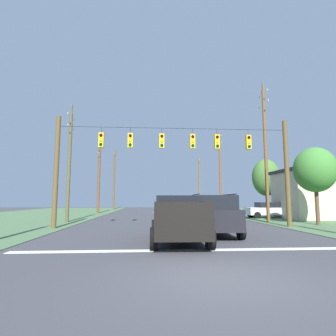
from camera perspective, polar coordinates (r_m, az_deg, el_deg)
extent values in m
plane|color=#3D3D42|center=(6.81, 10.95, -21.56)|extent=(120.00, 120.00, 0.00)
cube|color=white|center=(10.09, 5.76, -16.67)|extent=(12.87, 0.45, 0.01)
cube|color=white|center=(15.98, 2.07, -12.97)|extent=(2.50, 0.15, 0.01)
cube|color=white|center=(23.02, 0.20, -11.04)|extent=(2.50, 0.15, 0.01)
cube|color=white|center=(28.49, -0.60, -10.19)|extent=(2.50, 0.15, 0.01)
cube|color=white|center=(38.43, -1.47, -9.27)|extent=(2.50, 0.15, 0.01)
cube|color=white|center=(43.01, -1.73, -8.99)|extent=(2.50, 0.15, 0.01)
cylinder|color=brown|center=(18.53, -22.31, -0.62)|extent=(0.30, 0.30, 7.10)
cylinder|color=brown|center=(19.81, 23.59, -0.92)|extent=(0.30, 0.30, 7.10)
cylinder|color=black|center=(18.17, 1.42, 8.28)|extent=(14.99, 0.02, 0.02)
cylinder|color=black|center=(18.32, -13.71, 7.73)|extent=(0.02, 0.02, 0.39)
cube|color=yellow|center=(18.17, -13.76, 5.69)|extent=(0.32, 0.24, 0.95)
cylinder|color=#310503|center=(18.10, -13.81, 6.69)|extent=(0.20, 0.04, 0.20)
cylinder|color=orange|center=(18.03, -13.84, 5.76)|extent=(0.20, 0.04, 0.20)
cylinder|color=black|center=(17.97, -13.87, 4.83)|extent=(0.20, 0.04, 0.20)
cylinder|color=black|center=(18.10, -7.84, 7.78)|extent=(0.02, 0.02, 0.39)
cube|color=yellow|center=(17.94, -7.87, 5.71)|extent=(0.32, 0.24, 0.95)
cylinder|color=#310503|center=(17.87, -7.89, 6.73)|extent=(0.20, 0.04, 0.20)
cylinder|color=orange|center=(17.80, -7.90, 5.79)|extent=(0.20, 0.04, 0.20)
cylinder|color=black|center=(17.74, -7.92, 4.84)|extent=(0.20, 0.04, 0.20)
cylinder|color=black|center=(18.07, -1.31, 7.74)|extent=(0.02, 0.02, 0.39)
cube|color=yellow|center=(17.91, -1.32, 5.67)|extent=(0.32, 0.24, 0.95)
cylinder|color=#310503|center=(17.84, -1.30, 6.69)|extent=(0.20, 0.04, 0.20)
cylinder|color=orange|center=(17.78, -1.30, 5.75)|extent=(0.20, 0.04, 0.20)
cylinder|color=black|center=(17.71, -1.30, 4.80)|extent=(0.20, 0.04, 0.20)
cylinder|color=black|center=(18.27, 5.12, 7.60)|extent=(0.02, 0.02, 0.39)
cube|color=yellow|center=(18.12, 5.14, 5.55)|extent=(0.32, 0.24, 0.95)
cylinder|color=#310503|center=(18.05, 5.20, 6.56)|extent=(0.20, 0.04, 0.20)
cylinder|color=orange|center=(17.98, 5.21, 5.63)|extent=(0.20, 0.04, 0.20)
cylinder|color=black|center=(17.92, 5.22, 4.69)|extent=(0.20, 0.04, 0.20)
cylinder|color=black|center=(18.59, 10.14, 7.43)|extent=(0.02, 0.02, 0.39)
cube|color=yellow|center=(18.44, 10.18, 5.41)|extent=(0.32, 0.24, 0.95)
cylinder|color=#310503|center=(18.37, 10.27, 6.40)|extent=(0.20, 0.04, 0.20)
cylinder|color=orange|center=(18.31, 10.29, 5.49)|extent=(0.20, 0.04, 0.20)
cylinder|color=black|center=(18.25, 10.31, 4.57)|extent=(0.20, 0.04, 0.20)
cylinder|color=black|center=(19.21, 16.37, 7.14)|extent=(0.02, 0.02, 0.39)
cube|color=yellow|center=(19.07, 16.44, 5.19)|extent=(0.32, 0.24, 0.95)
cylinder|color=#310503|center=(19.00, 16.55, 6.14)|extent=(0.20, 0.04, 0.20)
cylinder|color=orange|center=(18.94, 16.58, 5.25)|extent=(0.20, 0.04, 0.20)
cylinder|color=black|center=(18.88, 16.61, 4.36)|extent=(0.20, 0.04, 0.20)
cube|color=black|center=(11.76, 2.11, -11.23)|extent=(2.14, 5.45, 0.85)
cube|color=black|center=(12.37, 1.86, -7.41)|extent=(1.90, 1.95, 0.70)
cube|color=black|center=(10.34, -2.56, -8.25)|extent=(0.16, 2.38, 0.45)
cube|color=black|center=(10.51, 7.86, -8.17)|extent=(0.16, 2.38, 0.45)
cube|color=black|center=(9.09, 3.43, -8.47)|extent=(1.96, 0.15, 0.45)
cylinder|color=black|center=(13.59, -2.81, -12.41)|extent=(0.30, 0.81, 0.80)
cylinder|color=black|center=(13.73, 5.76, -12.33)|extent=(0.30, 0.81, 0.80)
cylinder|color=black|center=(9.95, -2.95, -14.53)|extent=(0.30, 0.81, 0.80)
cylinder|color=black|center=(10.13, 8.81, -14.32)|extent=(0.30, 0.81, 0.80)
cube|color=black|center=(14.28, 9.26, -10.22)|extent=(2.17, 4.88, 0.95)
cube|color=black|center=(14.10, 9.31, -7.01)|extent=(1.95, 3.28, 0.65)
cylinder|color=black|center=(13.97, 5.84, -5.53)|extent=(0.18, 2.72, 0.05)
cylinder|color=black|center=(14.28, 12.65, -5.43)|extent=(0.18, 2.72, 0.05)
cylinder|color=black|center=(15.79, 4.64, -11.66)|extent=(0.29, 0.77, 0.76)
cylinder|color=black|center=(16.10, 11.70, -11.45)|extent=(0.29, 0.77, 0.76)
cylinder|color=black|center=(12.56, 6.20, -12.94)|extent=(0.29, 0.77, 0.76)
cylinder|color=black|center=(12.95, 15.00, -12.57)|extent=(0.29, 0.77, 0.76)
cube|color=silver|center=(28.55, 20.17, -8.44)|extent=(4.33, 1.88, 0.70)
cube|color=black|center=(28.54, 20.12, -7.24)|extent=(2.13, 1.66, 0.50)
cylinder|color=black|center=(27.21, 18.16, -9.37)|extent=(0.64, 0.23, 0.64)
cylinder|color=black|center=(28.90, 16.87, -9.23)|extent=(0.64, 0.23, 0.64)
cylinder|color=black|center=(28.34, 23.59, -9.02)|extent=(0.64, 0.23, 0.64)
cylinder|color=black|center=(29.96, 22.05, -8.93)|extent=(0.64, 0.23, 0.64)
cube|color=maroon|center=(22.11, 7.78, -9.43)|extent=(4.41, 2.09, 0.70)
cube|color=black|center=(22.09, 7.76, -7.87)|extent=(2.21, 1.76, 0.50)
cylinder|color=black|center=(21.09, 4.24, -10.56)|extent=(0.65, 0.26, 0.64)
cylinder|color=black|center=(22.88, 3.91, -10.25)|extent=(0.65, 0.26, 0.64)
cylinder|color=black|center=(21.48, 11.94, -10.36)|extent=(0.65, 0.26, 0.64)
cylinder|color=black|center=(23.24, 11.02, -10.09)|extent=(0.65, 0.26, 0.64)
cylinder|color=brown|center=(23.45, 19.73, 2.68)|extent=(0.26, 0.26, 10.81)
cube|color=brown|center=(24.73, 19.26, 14.21)|extent=(0.12, 0.12, 1.98)
cylinder|color=#B2B7BC|center=(25.45, 18.53, 13.86)|extent=(0.08, 0.08, 0.12)
cylinder|color=#B2B7BC|center=(24.09, 20.01, 15.11)|extent=(0.08, 0.08, 0.12)
cube|color=brown|center=(24.43, 19.34, 12.24)|extent=(0.12, 0.12, 2.23)
cylinder|color=#B2B7BC|center=(25.24, 18.52, 11.87)|extent=(0.08, 0.08, 0.12)
cylinder|color=#B2B7BC|center=(23.69, 20.20, 13.17)|extent=(0.08, 0.08, 0.12)
cylinder|color=brown|center=(37.24, 10.84, -1.13)|extent=(0.29, 0.29, 10.54)
cube|color=brown|center=(38.01, 10.68, 6.20)|extent=(0.12, 0.12, 2.07)
cylinder|color=#B2B7BC|center=(38.82, 10.37, 6.10)|extent=(0.08, 0.08, 0.12)
cylinder|color=#B2B7BC|center=(37.26, 11.00, 6.66)|extent=(0.08, 0.08, 0.12)
cube|color=brown|center=(37.82, 10.71, 4.87)|extent=(0.12, 0.12, 2.03)
cylinder|color=#B2B7BC|center=(38.62, 10.41, 4.81)|extent=(0.08, 0.08, 0.12)
cylinder|color=#B2B7BC|center=(37.08, 11.03, 5.30)|extent=(0.08, 0.08, 0.12)
cylinder|color=brown|center=(52.77, 6.53, -3.28)|extent=(0.28, 0.28, 9.64)
cube|color=brown|center=(53.21, 6.47, 1.48)|extent=(0.12, 0.12, 2.05)
cylinder|color=#B2B7BC|center=(54.03, 6.31, 1.48)|extent=(0.08, 0.08, 0.12)
cylinder|color=#B2B7BC|center=(52.43, 6.63, 1.73)|extent=(0.08, 0.08, 0.12)
cylinder|color=brown|center=(23.42, -19.96, 0.28)|extent=(0.28, 0.28, 8.85)
cube|color=brown|center=(24.21, -19.57, 9.79)|extent=(0.12, 0.12, 2.29)
cylinder|color=#B2B7BC|center=(25.09, -19.00, 9.47)|extent=(0.08, 0.08, 0.12)
cylinder|color=#B2B7BC|center=(23.40, -20.17, 10.69)|extent=(0.08, 0.08, 0.12)
cube|color=brown|center=(23.97, -19.66, 7.72)|extent=(0.12, 0.12, 1.92)
cylinder|color=#B2B7BC|center=(24.72, -19.16, 7.56)|extent=(0.08, 0.08, 0.12)
cylinder|color=#B2B7BC|center=(23.29, -20.16, 8.46)|extent=(0.08, 0.08, 0.12)
cylinder|color=brown|center=(37.13, -14.25, -2.18)|extent=(0.33, 0.33, 9.05)
cube|color=brown|center=(37.66, -14.07, 4.08)|extent=(0.12, 0.12, 2.11)
cylinder|color=#B2B7BC|center=(38.50, -13.84, 4.02)|extent=(0.08, 0.08, 0.12)
cylinder|color=#B2B7BC|center=(36.87, -14.29, 4.51)|extent=(0.08, 0.08, 0.12)
cube|color=brown|center=(37.50, -14.11, 2.73)|extent=(0.12, 0.12, 1.91)
cylinder|color=#B2B7BC|center=(38.26, -13.90, 2.72)|extent=(0.08, 0.08, 0.12)
cylinder|color=#B2B7BC|center=(36.78, -14.31, 3.11)|extent=(0.08, 0.08, 0.12)
cylinder|color=brown|center=(51.46, -11.21, -2.56)|extent=(0.34, 0.34, 10.63)
cube|color=brown|center=(52.03, -11.09, 2.85)|extent=(0.12, 0.12, 1.90)
cylinder|color=#B2B7BC|center=(52.79, -10.98, 2.84)|extent=(0.08, 0.08, 0.12)
cylinder|color=#B2B7BC|center=(51.31, -11.19, 3.12)|extent=(0.08, 0.08, 0.12)
cylinder|color=brown|center=(33.77, 19.95, -6.55)|extent=(0.28, 0.28, 3.18)
ellipsoid|color=#416E2E|center=(33.87, 19.77, -1.86)|extent=(3.15, 3.15, 4.29)
cylinder|color=brown|center=(22.02, 28.68, -6.51)|extent=(0.27, 0.27, 3.02)
ellipsoid|color=#3C7B31|center=(22.12, 28.33, -0.31)|extent=(2.91, 2.91, 3.22)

